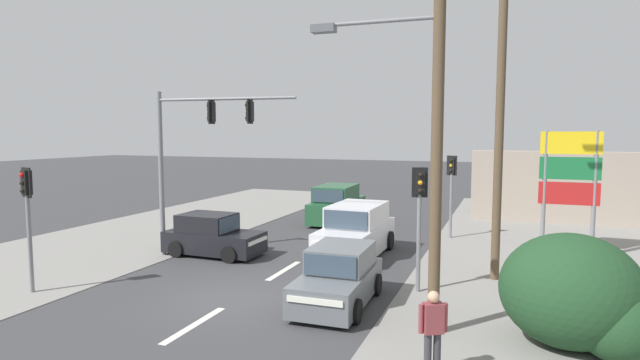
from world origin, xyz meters
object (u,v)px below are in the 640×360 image
object	(u,v)px
hatchback_kerbside_parked	(212,236)
pedestrian_at_kerb	(433,328)
traffic_signal_mast	(192,143)
suv_crossing_left	(337,205)
utility_pole_midground_right	(500,99)
pedestal_signal_left_kerb	(28,208)
pedestal_signal_right_kerb	(419,208)
shopping_plaza_sign	(570,174)
pedestal_signal_far_median	(451,182)
suv_receding_far	(356,232)
utility_pole_foreground_right	(431,101)
hatchback_oncoming_near	(339,278)

from	to	relation	value
hatchback_kerbside_parked	pedestrian_at_kerb	bearing A→B (deg)	-36.07
traffic_signal_mast	suv_crossing_left	bearing A→B (deg)	73.69
utility_pole_midground_right	pedestal_signal_left_kerb	distance (m)	13.97
pedestal_signal_right_kerb	suv_crossing_left	bearing A→B (deg)	120.52
shopping_plaza_sign	suv_crossing_left	distance (m)	10.88
pedestrian_at_kerb	suv_crossing_left	bearing A→B (deg)	115.12
traffic_signal_mast	pedestal_signal_far_median	distance (m)	10.84
traffic_signal_mast	suv_crossing_left	distance (m)	9.58
pedestal_signal_right_kerb	suv_receding_far	bearing A→B (deg)	129.22
pedestal_signal_left_kerb	suv_receding_far	distance (m)	10.58
pedestal_signal_left_kerb	shopping_plaza_sign	bearing A→B (deg)	36.19
shopping_plaza_sign	pedestrian_at_kerb	distance (m)	12.29
utility_pole_foreground_right	pedestrian_at_kerb	bearing A→B (deg)	-78.59
suv_crossing_left	pedestrian_at_kerb	xyz separation A→B (m)	(6.88, -14.68, 0.04)
shopping_plaza_sign	hatchback_kerbside_parked	distance (m)	13.54
hatchback_kerbside_parked	pedestrian_at_kerb	size ratio (longest dim) A/B	2.24
utility_pole_foreground_right	hatchback_kerbside_parked	bearing A→B (deg)	152.04
shopping_plaza_sign	suv_receding_far	world-z (taller)	shopping_plaza_sign
utility_pole_foreground_right	shopping_plaza_sign	bearing A→B (deg)	68.78
traffic_signal_mast	shopping_plaza_sign	size ratio (longest dim) A/B	1.30
shopping_plaza_sign	hatchback_oncoming_near	xyz separation A→B (m)	(-6.25, -8.49, -2.28)
utility_pole_midground_right	pedestal_signal_left_kerb	size ratio (longest dim) A/B	2.97
utility_pole_midground_right	pedestal_signal_right_kerb	distance (m)	4.24
pedestal_signal_left_kerb	pedestal_signal_far_median	world-z (taller)	same
pedestal_signal_left_kerb	shopping_plaza_sign	size ratio (longest dim) A/B	0.77
hatchback_oncoming_near	shopping_plaza_sign	bearing A→B (deg)	53.64
hatchback_oncoming_near	suv_receding_far	bearing A→B (deg)	101.71
traffic_signal_mast	shopping_plaza_sign	bearing A→B (deg)	23.73
utility_pole_midground_right	pedestrian_at_kerb	bearing A→B (deg)	-97.46
suv_receding_far	hatchback_kerbside_parked	distance (m)	5.34
shopping_plaza_sign	hatchback_oncoming_near	size ratio (longest dim) A/B	1.25
utility_pole_foreground_right	pedestal_signal_far_median	xyz separation A→B (m)	(-0.66, 10.73, -2.78)
utility_pole_midground_right	hatchback_oncoming_near	bearing A→B (deg)	-135.27
pedestal_signal_right_kerb	shopping_plaza_sign	world-z (taller)	shopping_plaza_sign
suv_crossing_left	pedestrian_at_kerb	distance (m)	16.22
pedestal_signal_left_kerb	hatchback_kerbside_parked	xyz separation A→B (m)	(2.32, 5.62, -1.71)
utility_pole_foreground_right	shopping_plaza_sign	size ratio (longest dim) A/B	2.10
hatchback_kerbside_parked	utility_pole_foreground_right	bearing A→B (deg)	-27.96
hatchback_oncoming_near	pedestal_signal_left_kerb	bearing A→B (deg)	-165.09
utility_pole_foreground_right	suv_crossing_left	distance (m)	14.89
utility_pole_foreground_right	suv_receding_far	bearing A→B (deg)	119.19
utility_pole_foreground_right	pedestrian_at_kerb	world-z (taller)	utility_pole_foreground_right
hatchback_oncoming_near	hatchback_kerbside_parked	world-z (taller)	same
traffic_signal_mast	suv_receding_far	distance (m)	6.76
pedestal_signal_far_median	shopping_plaza_sign	distance (m)	4.57
suv_crossing_left	utility_pole_midground_right	bearing A→B (deg)	-44.85
pedestal_signal_right_kerb	pedestal_signal_far_median	distance (m)	7.86
pedestal_signal_far_median	hatchback_oncoming_near	xyz separation A→B (m)	(-1.84, -9.56, -1.71)
pedestal_signal_far_median	suv_receding_far	world-z (taller)	pedestal_signal_far_median
utility_pole_midground_right	pedestrian_at_kerb	world-z (taller)	utility_pole_midground_right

